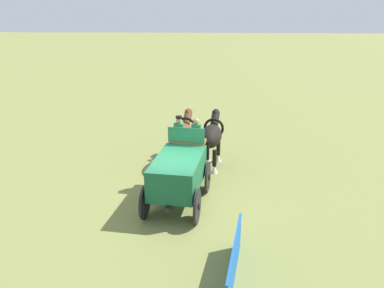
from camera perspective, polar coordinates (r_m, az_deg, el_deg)
name	(u,v)px	position (r m, az deg, el deg)	size (l,w,h in m)	color
ground_plane	(179,203)	(14.35, -1.93, -8.49)	(220.00, 220.00, 0.00)	olive
show_wagon	(179,171)	(14.00, -1.85, -3.87)	(5.95, 2.24, 2.75)	#195B38
draft_horse_near	(182,136)	(17.46, -1.42, 1.21)	(3.18, 1.21, 2.17)	brown
draft_horse_off	(212,136)	(17.25, 2.81, 1.10)	(3.02, 1.14, 2.22)	black
sponsor_banner	(234,263)	(10.44, 6.02, -16.56)	(3.20, 0.06, 1.10)	#1959B2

